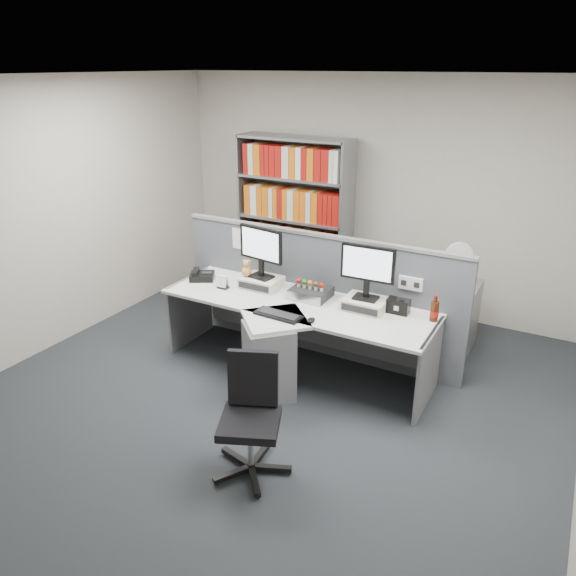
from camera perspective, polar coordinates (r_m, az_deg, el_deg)
The scene contains 21 objects.
ground at distance 4.87m, azimuth -3.78°, elevation -12.67°, with size 5.50×5.50×0.00m, color #2D3135.
room_shell at distance 4.11m, azimuth -4.42°, elevation 8.24°, with size 5.04×5.54×2.72m.
partition at distance 5.51m, azimuth 3.05°, elevation -0.55°, with size 3.00×0.08×1.27m.
desk at distance 5.07m, azimuth -0.30°, elevation -5.07°, with size 2.60×1.20×0.72m.
monitor_riser_left at distance 5.46m, azimuth -2.77°, elevation 0.61°, with size 0.38×0.31×0.10m.
monitor_riser_right at distance 5.01m, azimuth 8.03°, elevation -1.64°, with size 0.38×0.31×0.10m.
monitor_left at distance 5.34m, azimuth -2.83°, elevation 4.16°, with size 0.50×0.19×0.51m.
monitor_right at distance 4.88m, azimuth 8.26°, elevation 2.11°, with size 0.49×0.17×0.50m.
desktop_pc at distance 5.21m, azimuth 2.36°, elevation -0.50°, with size 0.35×0.32×0.09m.
figurines at distance 5.16m, azimuth 2.30°, elevation 0.44°, with size 0.29×0.05×0.09m.
keyboard at distance 4.83m, azimuth -1.03°, elevation -2.80°, with size 0.44×0.18×0.03m.
mouse at distance 4.73m, azimuth 2.40°, elevation -3.36°, with size 0.06×0.10×0.04m, color black.
desk_phone at distance 5.72m, azimuth -8.97°, elevation 1.27°, with size 0.31×0.31×0.10m.
desk_calendar at distance 5.45m, azimuth -6.77°, elevation 0.52°, with size 0.11×0.08×0.13m.
plush_toy at distance 5.46m, azimuth -4.32°, elevation 1.96°, with size 0.10×0.10×0.17m.
speaker at distance 4.98m, azimuth 11.37°, elevation -1.84°, with size 0.20×0.11×0.13m, color black.
cola_bottle at distance 4.89m, azimuth 14.95°, elevation -2.34°, with size 0.07×0.07×0.24m.
shelving_unit at distance 6.80m, azimuth 0.64°, elevation 6.88°, with size 1.41×0.40×2.00m.
filing_cabinet at distance 5.94m, azimuth 16.64°, elevation -2.88°, with size 0.45×0.61×0.70m.
desk_fan at distance 5.71m, azimuth 17.34°, elevation 2.92°, with size 0.27×0.17×0.46m.
office_chair at distance 4.04m, azimuth -3.85°, elevation -12.73°, with size 0.58×0.58×0.88m.
Camera 1 is at (2.19, -3.33, 2.79)m, focal length 34.26 mm.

